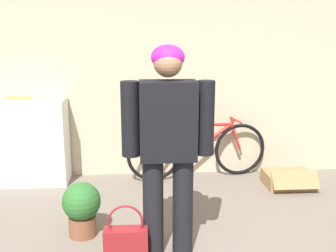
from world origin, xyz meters
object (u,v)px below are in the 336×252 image
person (168,138)px  cardboard_box (289,179)px  bicycle (198,150)px  banana (19,98)px  potted_plant (82,207)px  handbag (126,243)px

person → cardboard_box: person is taller
bicycle → banana: 2.11m
potted_plant → banana: bearing=122.4°
handbag → potted_plant: bearing=132.0°
handbag → bicycle: bearing=65.7°
cardboard_box → potted_plant: size_ratio=1.13×
person → potted_plant: 1.02m
person → cardboard_box: bearing=41.5°
banana → cardboard_box: 3.15m
banana → cardboard_box: size_ratio=0.64×
bicycle → potted_plant: size_ratio=3.58×
handbag → cardboard_box: 2.25m
bicycle → cardboard_box: bicycle is taller
bicycle → handbag: bearing=-122.1°
person → bicycle: (0.46, 1.63, -0.58)m
banana → person: bearing=-46.9°
bicycle → handbag: 1.91m
bicycle → banana: (-2.01, 0.03, 0.64)m
banana → potted_plant: 1.74m
cardboard_box → potted_plant: potted_plant is taller
bicycle → cardboard_box: bearing=-26.9°
handbag → cardboard_box: bearing=38.3°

